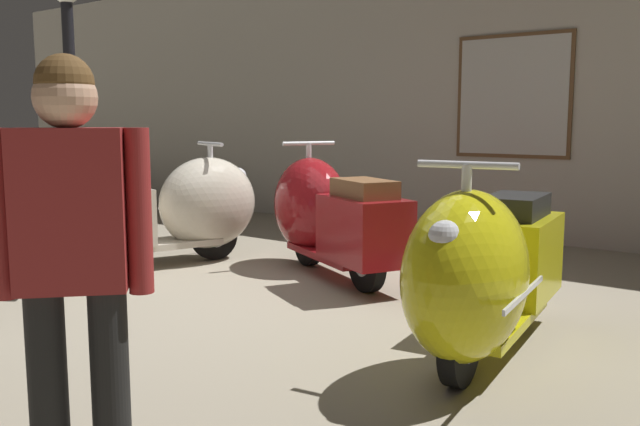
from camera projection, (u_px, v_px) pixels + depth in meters
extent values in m
plane|color=gray|center=(262.00, 302.00, 5.00)|extent=(60.00, 60.00, 0.00)
cube|color=#ADA89E|center=(481.00, 90.00, 7.71)|extent=(18.00, 0.20, 3.33)
cube|color=brown|center=(513.00, 96.00, 7.38)|extent=(1.28, 0.03, 1.33)
cube|color=#B2B2AD|center=(512.00, 96.00, 7.37)|extent=(1.20, 0.01, 1.25)
cylinder|color=black|center=(214.00, 236.00, 6.50)|extent=(0.23, 0.46, 0.45)
cylinder|color=silver|center=(214.00, 236.00, 6.50)|extent=(0.17, 0.23, 0.20)
cylinder|color=black|center=(101.00, 248.00, 5.90)|extent=(0.23, 0.46, 0.45)
cylinder|color=silver|center=(101.00, 248.00, 5.90)|extent=(0.17, 0.23, 0.20)
cube|color=beige|center=(160.00, 244.00, 6.20)|extent=(0.73, 1.15, 0.06)
ellipsoid|color=beige|center=(208.00, 203.00, 6.42)|extent=(0.86, 1.09, 0.86)
cube|color=beige|center=(105.00, 219.00, 5.89)|extent=(0.67, 0.87, 0.50)
cube|color=silver|center=(103.00, 182.00, 5.85)|extent=(0.47, 0.62, 0.14)
sphere|color=silver|center=(238.00, 176.00, 6.57)|extent=(0.17, 0.17, 0.17)
cylinder|color=silver|center=(210.00, 161.00, 6.39)|extent=(0.05, 0.05, 0.32)
cylinder|color=silver|center=(210.00, 144.00, 6.37)|extent=(0.48, 0.19, 0.04)
cube|color=silver|center=(196.00, 206.00, 6.67)|extent=(0.26, 0.73, 0.03)
cylinder|color=black|center=(308.00, 241.00, 6.24)|extent=(0.45, 0.29, 0.46)
cylinder|color=silver|center=(308.00, 241.00, 6.24)|extent=(0.23, 0.19, 0.21)
cylinder|color=black|center=(367.00, 263.00, 5.27)|extent=(0.45, 0.29, 0.46)
cylinder|color=silver|center=(367.00, 263.00, 5.27)|extent=(0.23, 0.19, 0.21)
cube|color=maroon|center=(335.00, 253.00, 5.76)|extent=(1.16, 0.86, 0.06)
ellipsoid|color=maroon|center=(310.00, 206.00, 6.14)|extent=(1.13, 0.97, 0.87)
cube|color=maroon|center=(364.00, 230.00, 5.27)|extent=(0.90, 0.76, 0.50)
cube|color=brown|center=(364.00, 188.00, 5.23)|extent=(0.64, 0.54, 0.14)
sphere|color=silver|center=(296.00, 177.00, 6.40)|extent=(0.17, 0.17, 0.17)
cylinder|color=silver|center=(309.00, 161.00, 6.12)|extent=(0.05, 0.05, 0.32)
cylinder|color=silver|center=(309.00, 143.00, 6.10)|extent=(0.26, 0.47, 0.04)
cylinder|color=black|center=(460.00, 341.00, 3.40)|extent=(0.15, 0.46, 0.45)
cylinder|color=silver|center=(460.00, 341.00, 3.40)|extent=(0.14, 0.22, 0.20)
cylinder|color=black|center=(514.00, 294.00, 4.33)|extent=(0.15, 0.46, 0.45)
cylinder|color=silver|center=(514.00, 294.00, 4.33)|extent=(0.14, 0.22, 0.20)
cube|color=gold|center=(490.00, 319.00, 3.87)|extent=(0.55, 1.12, 0.06)
ellipsoid|color=gold|center=(466.00, 276.00, 3.40)|extent=(0.71, 1.02, 0.86)
cube|color=gold|center=(514.00, 256.00, 4.26)|extent=(0.55, 0.83, 0.50)
cube|color=black|center=(516.00, 206.00, 4.21)|extent=(0.39, 0.58, 0.14)
sphere|color=silver|center=(446.00, 238.00, 3.10)|extent=(0.17, 0.17, 0.17)
cylinder|color=silver|center=(466.00, 197.00, 3.32)|extent=(0.05, 0.05, 0.32)
cylinder|color=silver|center=(467.00, 165.00, 3.30)|extent=(0.50, 0.10, 0.04)
cube|color=silver|center=(524.00, 294.00, 3.27)|extent=(0.11, 0.76, 0.03)
cylinder|color=black|center=(78.00, 245.00, 6.81)|extent=(0.28, 0.28, 0.18)
cylinder|color=black|center=(72.00, 122.00, 6.64)|extent=(0.11, 0.11, 2.25)
torus|color=black|center=(72.00, 110.00, 6.63)|extent=(0.19, 0.19, 0.04)
cylinder|color=black|center=(110.00, 375.00, 2.33)|extent=(0.13, 0.13, 0.76)
cylinder|color=black|center=(48.00, 379.00, 2.30)|extent=(0.13, 0.13, 0.76)
cube|color=maroon|center=(71.00, 210.00, 2.24)|extent=(0.38, 0.38, 0.54)
cylinder|color=maroon|center=(139.00, 211.00, 2.28)|extent=(0.08, 0.08, 0.56)
cylinder|color=maroon|center=(1.00, 214.00, 2.20)|extent=(0.08, 0.08, 0.56)
sphere|color=tan|center=(65.00, 97.00, 2.19)|extent=(0.20, 0.20, 0.20)
sphere|color=brown|center=(64.00, 83.00, 2.18)|extent=(0.19, 0.19, 0.19)
cylinder|color=#333338|center=(88.00, 290.00, 5.31)|extent=(0.28, 0.28, 0.02)
cylinder|color=#A5A5AD|center=(84.00, 223.00, 5.24)|extent=(0.04, 0.04, 1.02)
cube|color=silver|center=(81.00, 154.00, 5.17)|extent=(0.39, 0.35, 0.12)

